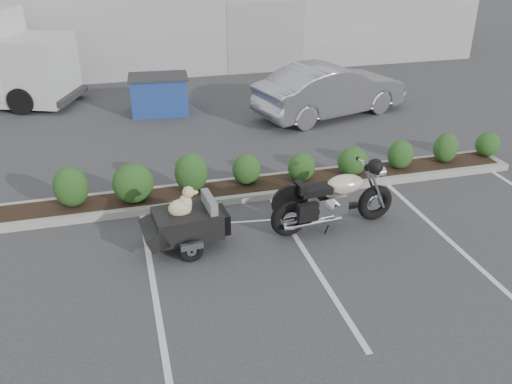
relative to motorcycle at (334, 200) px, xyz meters
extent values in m
plane|color=#38383A|center=(-2.00, -0.31, -0.58)|extent=(90.00, 90.00, 0.00)
cube|color=#9E9E93|center=(-1.00, 1.89, -0.51)|extent=(12.00, 1.00, 0.15)
cube|color=#9EA099|center=(-2.00, 16.69, 1.42)|extent=(26.00, 10.00, 4.00)
torus|color=black|center=(-0.90, -0.05, -0.22)|extent=(0.75, 0.25, 0.73)
torus|color=black|center=(0.91, 0.10, -0.22)|extent=(0.75, 0.25, 0.73)
cylinder|color=silver|center=(-0.90, -0.05, -0.22)|extent=(0.32, 0.16, 0.31)
cylinder|color=silver|center=(0.91, 0.10, -0.22)|extent=(0.27, 0.13, 0.26)
cylinder|color=silver|center=(0.84, -0.01, 0.18)|extent=(0.48, 0.09, 0.97)
cylinder|color=silver|center=(0.82, 0.20, 0.18)|extent=(0.48, 0.09, 0.97)
cylinder|color=silver|center=(0.65, 0.08, 0.60)|extent=(0.10, 0.77, 0.04)
cylinder|color=silver|center=(0.96, 0.11, 0.42)|extent=(0.15, 0.21, 0.20)
sphere|color=black|center=(0.64, -0.25, 0.73)|extent=(0.31, 0.31, 0.28)
cube|color=silver|center=(-0.08, 0.02, -0.06)|extent=(0.63, 0.42, 0.37)
cube|color=black|center=(0.03, 0.03, -0.20)|extent=(0.99, 0.19, 0.09)
ellipsoid|color=beige|center=(0.22, 0.04, 0.29)|extent=(0.75, 0.47, 0.36)
cube|color=black|center=(-0.40, -0.01, 0.27)|extent=(0.63, 0.38, 0.13)
cube|color=black|center=(-0.70, -0.03, 0.37)|extent=(0.16, 0.34, 0.18)
cylinder|color=silver|center=(-0.50, -0.21, -0.30)|extent=(1.15, 0.20, 0.10)
cylinder|color=silver|center=(-0.53, 0.18, -0.30)|extent=(1.15, 0.20, 0.10)
cube|color=black|center=(-0.65, -0.34, 0.02)|extent=(0.38, 0.18, 0.33)
cube|color=black|center=(-2.77, 0.02, -0.09)|extent=(1.21, 0.88, 0.46)
cube|color=slate|center=(-2.36, 0.06, 0.21)|extent=(0.19, 0.69, 0.33)
cube|color=slate|center=(-2.72, 0.03, 0.02)|extent=(0.82, 0.74, 0.04)
cube|color=black|center=(-3.37, -0.03, -0.17)|extent=(0.48, 0.82, 0.40)
cube|color=black|center=(-2.16, 0.08, -0.15)|extent=(0.26, 0.56, 0.37)
torus|color=black|center=(-2.79, -0.44, -0.39)|extent=(0.44, 0.16, 0.43)
torus|color=black|center=(-2.87, 0.48, -0.39)|extent=(0.44, 0.16, 0.43)
cube|color=silver|center=(-2.78, -0.49, -0.25)|extent=(0.40, 0.12, 0.11)
cube|color=silver|center=(-2.87, 0.53, -0.25)|extent=(0.40, 0.12, 0.11)
cylinder|color=black|center=(-2.83, 0.02, -0.39)|extent=(0.13, 0.99, 0.04)
cylinder|color=silver|center=(-1.90, 0.10, -0.22)|extent=(0.66, 0.09, 0.04)
ellipsoid|color=beige|center=(-2.88, 0.02, 0.22)|extent=(0.43, 0.31, 0.33)
ellipsoid|color=beige|center=(-2.78, 0.03, 0.31)|extent=(0.25, 0.24, 0.30)
sphere|color=beige|center=(-2.72, 0.04, 0.51)|extent=(0.22, 0.22, 0.21)
ellipsoid|color=beige|center=(-2.62, 0.05, 0.48)|extent=(0.16, 0.10, 0.08)
sphere|color=black|center=(-2.55, 0.05, 0.48)|extent=(0.04, 0.04, 0.04)
ellipsoid|color=beige|center=(-2.76, -0.03, 0.53)|extent=(0.06, 0.05, 0.11)
ellipsoid|color=beige|center=(-2.77, 0.09, 0.53)|extent=(0.06, 0.05, 0.11)
cylinder|color=beige|center=(-2.75, -0.03, 0.10)|extent=(0.05, 0.05, 0.13)
cylinder|color=beige|center=(-2.76, 0.10, 0.10)|extent=(0.05, 0.05, 0.13)
imported|color=#A9A8AF|center=(2.46, 6.28, 0.19)|extent=(4.94, 2.86, 1.54)
cube|color=navy|center=(-2.46, 7.79, -0.03)|extent=(1.74, 1.23, 1.10)
cube|color=#2D2D30|center=(-2.46, 7.79, 0.53)|extent=(1.83, 1.33, 0.05)
cube|color=silver|center=(-5.96, 9.60, 0.55)|extent=(2.44, 2.59, 1.99)
cube|color=black|center=(-5.96, 9.60, 0.28)|extent=(0.69, 1.63, 0.90)
cylinder|color=black|center=(-6.49, 8.74, -0.18)|extent=(0.85, 0.53, 0.81)
cylinder|color=black|center=(-5.77, 10.59, -0.18)|extent=(0.85, 0.53, 0.81)
camera|label=1|loc=(-3.74, -8.30, 4.71)|focal=38.00mm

